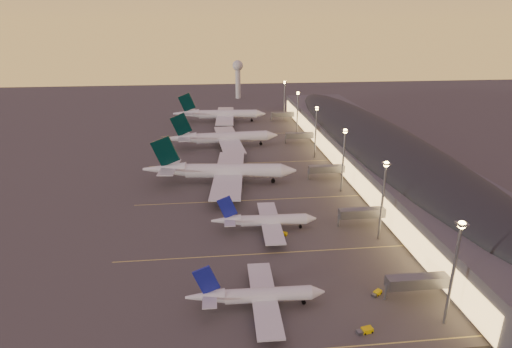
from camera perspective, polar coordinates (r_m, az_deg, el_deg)
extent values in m
plane|color=#474442|center=(133.45, 1.29, -9.45)|extent=(700.00, 700.00, 0.00)
cylinder|color=silver|center=(106.75, 1.65, -15.79)|extent=(20.87, 3.99, 3.54)
cone|color=silver|center=(108.62, 8.22, -15.32)|extent=(3.43, 3.61, 3.54)
cone|color=silver|center=(106.06, -6.81, -15.92)|extent=(9.47, 3.74, 3.54)
cube|color=silver|center=(107.02, 1.09, -16.10)|extent=(6.69, 29.94, 0.39)
cylinder|color=navy|center=(113.09, 1.07, -14.62)|extent=(4.75, 2.76, 2.66)
cylinder|color=navy|center=(102.63, 1.88, -18.76)|extent=(4.75, 2.76, 2.66)
cube|color=navy|center=(103.43, -6.64, -13.85)|extent=(6.50, 0.67, 7.68)
cube|color=silver|center=(105.71, -6.18, -15.68)|extent=(3.59, 10.81, 0.25)
cylinder|color=black|center=(109.41, 6.38, -16.52)|extent=(0.29, 0.29, 1.40)
cylinder|color=black|center=(109.53, 6.37, -16.61)|extent=(1.00, 0.64, 0.99)
cylinder|color=black|center=(110.04, 0.58, -16.14)|extent=(0.29, 0.29, 1.40)
cylinder|color=black|center=(110.16, 0.57, -16.22)|extent=(1.00, 0.64, 0.99)
cylinder|color=black|center=(106.10, 0.85, -17.71)|extent=(0.29, 0.29, 1.40)
cylinder|color=black|center=(106.22, 0.85, -17.79)|extent=(1.00, 0.64, 0.99)
cylinder|color=silver|center=(141.57, 2.35, -6.15)|extent=(21.60, 4.32, 3.66)
cone|color=silver|center=(143.50, 7.33, -5.93)|extent=(3.58, 3.76, 3.66)
cone|color=silver|center=(140.49, -4.02, -6.19)|extent=(9.81, 3.96, 3.66)
cube|color=silver|center=(141.74, 1.92, -6.39)|extent=(7.19, 30.99, 0.40)
cylinder|color=navy|center=(148.41, 1.90, -5.65)|extent=(4.94, 2.89, 2.74)
cylinder|color=navy|center=(136.40, 2.53, -8.11)|extent=(4.94, 2.89, 2.74)
cube|color=navy|center=(138.47, -3.86, -4.42)|extent=(6.72, 0.76, 7.94)
cube|color=silver|center=(140.25, -3.54, -5.98)|extent=(3.81, 11.19, 0.26)
cylinder|color=black|center=(143.99, 5.93, -6.91)|extent=(0.30, 0.30, 1.44)
cylinder|color=black|center=(144.09, 5.93, -6.98)|extent=(1.04, 0.67, 1.02)
cylinder|color=black|center=(144.80, 1.53, -6.63)|extent=(0.30, 0.30, 1.44)
cylinder|color=black|center=(144.90, 1.53, -6.71)|extent=(1.04, 0.67, 1.02)
cylinder|color=black|center=(140.27, 1.75, -7.57)|extent=(0.30, 0.30, 1.44)
cylinder|color=black|center=(140.37, 1.75, -7.64)|extent=(1.04, 0.67, 1.02)
cylinder|color=silver|center=(180.06, -3.03, 0.43)|extent=(40.37, 10.15, 6.04)
cone|color=silver|center=(180.46, 4.35, 0.45)|extent=(7.04, 6.68, 6.04)
cone|color=silver|center=(183.47, -12.12, 0.63)|extent=(18.58, 7.88, 6.04)
cube|color=silver|center=(180.51, -3.63, 0.12)|extent=(17.59, 59.30, 0.66)
cylinder|color=#5A5D62|center=(193.22, -3.04, 0.84)|extent=(9.44, 5.44, 4.53)
cylinder|color=#5A5D62|center=(169.18, -3.42, -2.01)|extent=(9.44, 5.44, 4.53)
cube|color=black|center=(180.91, -12.02, 2.96)|extent=(11.95, 2.14, 13.41)
cube|color=silver|center=(182.74, -11.47, 0.90)|extent=(8.59, 21.58, 0.42)
cylinder|color=black|center=(181.51, 2.30, -0.81)|extent=(0.53, 0.53, 2.42)
cylinder|color=black|center=(181.64, 2.30, -0.92)|extent=(1.79, 1.23, 1.69)
cylinder|color=black|center=(185.64, -3.94, -0.36)|extent=(0.53, 0.53, 2.42)
cylinder|color=black|center=(185.77, -3.94, -0.47)|extent=(1.79, 1.23, 1.69)
cylinder|color=black|center=(177.75, -4.10, -1.31)|extent=(0.53, 0.53, 2.42)
cylinder|color=black|center=(177.88, -4.10, -1.42)|extent=(1.79, 1.23, 1.69)
cylinder|color=silver|center=(232.96, -3.22, 4.91)|extent=(38.40, 8.28, 5.76)
cone|color=silver|center=(236.51, 2.12, 5.16)|extent=(6.51, 6.16, 5.76)
cone|color=silver|center=(231.25, -10.06, 4.71)|extent=(17.55, 6.89, 5.76)
cube|color=silver|center=(233.02, -3.67, 4.65)|extent=(14.74, 56.30, 0.63)
cylinder|color=#5A5D62|center=(245.41, -3.71, 4.97)|extent=(8.87, 4.88, 4.32)
cylinder|color=#5A5D62|center=(221.99, -2.98, 3.36)|extent=(8.87, 4.88, 4.32)
cube|color=black|center=(229.44, -9.96, 6.51)|extent=(11.40, 1.62, 12.79)
cube|color=silver|center=(231.03, -9.56, 4.94)|extent=(7.47, 20.41, 0.40)
cylinder|color=black|center=(236.40, 0.66, 4.16)|extent=(0.49, 0.49, 2.30)
cylinder|color=black|center=(236.49, 0.66, 4.07)|extent=(1.68, 1.11, 1.61)
cylinder|color=black|center=(237.57, -4.06, 4.19)|extent=(0.49, 0.49, 2.30)
cylinder|color=black|center=(237.66, -4.06, 4.11)|extent=(1.68, 1.11, 1.61)
cylinder|color=black|center=(229.86, -3.84, 3.65)|extent=(0.49, 0.49, 2.30)
cylinder|color=black|center=(229.95, -3.84, 3.57)|extent=(1.68, 1.11, 1.61)
cylinder|color=silver|center=(291.13, -3.78, 7.96)|extent=(38.68, 8.13, 5.81)
cone|color=silver|center=(291.60, 0.65, 8.02)|extent=(6.54, 6.17, 5.81)
cone|color=silver|center=(292.78, -9.29, 7.96)|extent=(17.66, 6.85, 5.81)
cube|color=silver|center=(291.38, -4.14, 7.76)|extent=(14.54, 56.71, 0.64)
cylinder|color=#5A5D62|center=(303.83, -3.85, 7.89)|extent=(8.92, 4.87, 4.35)
cylinder|color=#5A5D62|center=(279.73, -3.92, 6.84)|extent=(8.92, 4.87, 4.35)
cube|color=black|center=(291.25, -9.21, 9.41)|extent=(11.49, 1.57, 12.89)
cube|color=silver|center=(292.38, -8.89, 8.14)|extent=(7.41, 20.55, 0.41)
cylinder|color=black|center=(292.17, -0.57, 7.23)|extent=(0.49, 0.49, 2.32)
cylinder|color=black|center=(292.24, -0.57, 7.16)|extent=(1.68, 1.11, 1.63)
cylinder|color=black|center=(296.03, -4.35, 7.34)|extent=(0.49, 0.49, 2.32)
cylinder|color=black|center=(296.10, -4.35, 7.28)|extent=(1.68, 1.11, 1.63)
cylinder|color=black|center=(288.10, -4.39, 6.99)|extent=(0.49, 0.49, 2.32)
cylinder|color=black|center=(288.18, -4.39, 6.92)|extent=(1.68, 1.11, 1.63)
cube|color=#49494E|center=(211.68, 15.53, 2.88)|extent=(40.00, 255.00, 12.00)
ellipsoid|color=black|center=(210.08, 15.68, 4.45)|extent=(39.00, 253.00, 10.92)
cube|color=#FFC56B|center=(205.42, 10.25, 2.50)|extent=(0.40, 244.80, 8.00)
cube|color=#5A5D62|center=(115.99, 20.78, -13.26)|extent=(16.00, 3.20, 3.00)
cylinder|color=slate|center=(114.05, 16.92, -14.76)|extent=(0.70, 0.70, 4.40)
cube|color=#5A5D62|center=(147.88, 14.01, -5.05)|extent=(16.00, 3.20, 3.00)
cylinder|color=slate|center=(146.36, 10.97, -6.07)|extent=(0.70, 0.70, 4.40)
cube|color=#5A5D62|center=(187.51, 9.43, 0.69)|extent=(16.00, 3.20, 3.00)
cylinder|color=slate|center=(186.32, 7.02, -0.07)|extent=(0.70, 0.70, 4.40)
cube|color=#5A5D62|center=(240.44, 5.86, 5.15)|extent=(16.00, 3.20, 3.00)
cylinder|color=slate|center=(239.51, 3.96, 4.58)|extent=(0.70, 0.70, 4.40)
cube|color=#5A5D62|center=(293.92, 3.60, 7.94)|extent=(16.00, 3.20, 3.00)
cylinder|color=slate|center=(293.17, 2.04, 7.47)|extent=(0.70, 0.70, 4.40)
cylinder|color=slate|center=(105.55, 24.72, -12.25)|extent=(0.70, 0.70, 25.00)
cube|color=slate|center=(99.77, 25.77, -6.02)|extent=(2.20, 2.20, 0.50)
sphere|color=#FAC651|center=(99.85, 25.75, -6.12)|extent=(1.80, 1.80, 1.80)
cylinder|color=slate|center=(136.95, 16.47, -3.69)|extent=(0.70, 0.70, 25.00)
cube|color=slate|center=(132.55, 17.00, 1.35)|extent=(2.20, 2.20, 0.50)
sphere|color=#FAC651|center=(132.61, 16.99, 1.26)|extent=(1.80, 1.80, 1.80)
cylinder|color=slate|center=(171.96, 11.53, 1.58)|extent=(0.70, 0.70, 25.00)
cube|color=slate|center=(168.48, 11.82, 5.68)|extent=(2.20, 2.20, 0.50)
sphere|color=#FAC651|center=(168.52, 11.82, 5.62)|extent=(1.80, 1.80, 1.80)
cylinder|color=slate|center=(213.45, 7.95, 5.38)|extent=(0.70, 0.70, 25.00)
cube|color=slate|center=(210.66, 8.12, 8.72)|extent=(2.20, 2.20, 0.50)
sphere|color=#FAC651|center=(210.69, 8.11, 8.67)|extent=(1.80, 1.80, 1.80)
cylinder|color=slate|center=(256.13, 5.53, 7.92)|extent=(0.70, 0.70, 25.00)
cube|color=slate|center=(253.81, 5.63, 10.72)|extent=(2.20, 2.20, 0.50)
sphere|color=#FAC651|center=(253.84, 5.63, 10.68)|extent=(1.80, 1.80, 1.80)
cylinder|color=slate|center=(299.49, 3.79, 9.72)|extent=(0.70, 0.70, 25.00)
cube|color=slate|center=(297.51, 3.84, 12.12)|extent=(2.20, 2.20, 0.50)
sphere|color=#FAC651|center=(297.53, 3.84, 12.09)|extent=(1.80, 1.80, 1.80)
cylinder|color=silver|center=(379.72, -2.42, 11.99)|extent=(4.40, 4.40, 26.00)
sphere|color=silver|center=(377.94, -2.45, 14.24)|extent=(9.00, 9.00, 9.00)
cube|color=#D8C659|center=(129.16, 1.58, -10.53)|extent=(90.00, 0.36, 0.00)
cube|color=#D8C659|center=(164.61, -0.31, -3.50)|extent=(90.00, 0.36, 0.00)
cube|color=#D8C659|center=(206.49, -1.62, 1.45)|extent=(90.00, 0.36, 0.00)
cube|color=#D8C659|center=(259.10, -2.64, 5.29)|extent=(90.00, 0.36, 0.00)
cube|color=yellow|center=(103.99, 14.59, -19.48)|extent=(2.66, 1.95, 1.10)
cube|color=#5A5D62|center=(103.28, 13.68, -19.81)|extent=(1.64, 1.56, 0.80)
cylinder|color=black|center=(105.09, 14.79, -19.25)|extent=(0.47, 0.27, 0.44)
cylinder|color=black|center=(104.14, 15.25, -19.72)|extent=(0.47, 0.27, 0.44)
cylinder|color=black|center=(104.27, 13.90, -19.52)|extent=(0.47, 0.27, 0.44)
cylinder|color=black|center=(103.32, 14.36, -19.99)|extent=(0.47, 0.27, 0.44)
cube|color=yellow|center=(116.29, 15.91, -14.93)|extent=(2.44, 2.27, 0.95)
cube|color=#5A5D62|center=(115.24, 15.48, -15.32)|extent=(1.64, 1.62, 0.69)
cylinder|color=black|center=(117.28, 15.83, -14.77)|extent=(0.40, 0.35, 0.38)
cylinder|color=black|center=(116.76, 16.38, -15.00)|extent=(0.40, 0.35, 0.38)
cylinder|color=black|center=(116.15, 15.40, -15.10)|extent=(0.40, 0.35, 0.38)
cylinder|color=black|center=(115.63, 15.96, -15.33)|extent=(0.40, 0.35, 0.38)
cube|color=yellow|center=(139.16, 3.70, -7.95)|extent=(2.54, 2.30, 0.99)
cube|color=#5A5D62|center=(139.77, 3.08, -7.86)|extent=(1.69, 1.66, 0.72)
cylinder|color=black|center=(139.58, 4.11, -8.01)|extent=(0.42, 0.35, 0.40)
cylinder|color=black|center=(138.48, 3.90, -8.24)|extent=(0.42, 0.35, 0.40)
cylinder|color=black|center=(140.12, 3.50, -7.87)|extent=(0.42, 0.35, 0.40)
cylinder|color=black|center=(139.02, 3.28, -8.11)|extent=(0.42, 0.35, 0.40)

